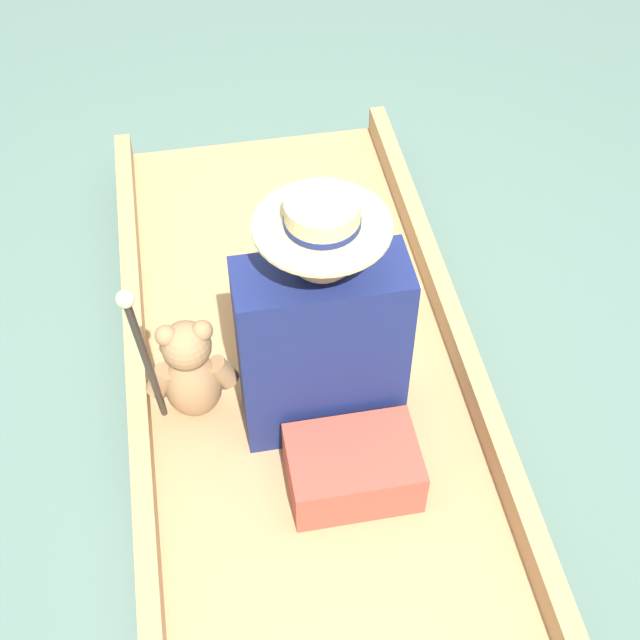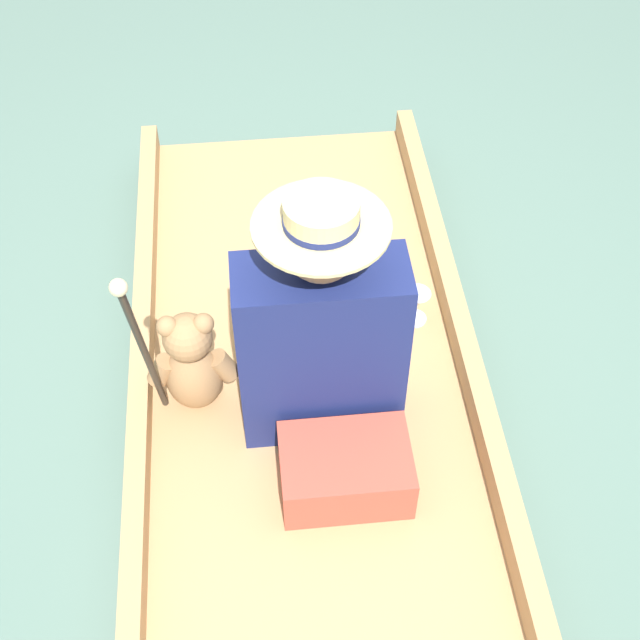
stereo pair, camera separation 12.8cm
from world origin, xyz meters
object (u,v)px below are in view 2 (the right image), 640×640
(seated_person, at_px, (319,331))
(teddy_bear, at_px, (192,364))
(walking_cane, at_px, (141,343))
(wine_glass, at_px, (417,300))

(seated_person, bearing_deg, teddy_bear, 174.94)
(seated_person, xyz_separation_m, teddy_bear, (-0.38, 0.02, -0.13))
(seated_person, bearing_deg, walking_cane, -166.74)
(teddy_bear, xyz_separation_m, walking_cane, (-0.10, -0.15, 0.29))
(seated_person, relative_size, teddy_bear, 2.16)
(wine_glass, height_order, walking_cane, walking_cane)
(wine_glass, bearing_deg, walking_cane, -153.17)
(seated_person, distance_m, wine_glass, 0.50)
(wine_glass, xyz_separation_m, walking_cane, (-0.83, -0.42, 0.38))
(seated_person, height_order, teddy_bear, seated_person)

